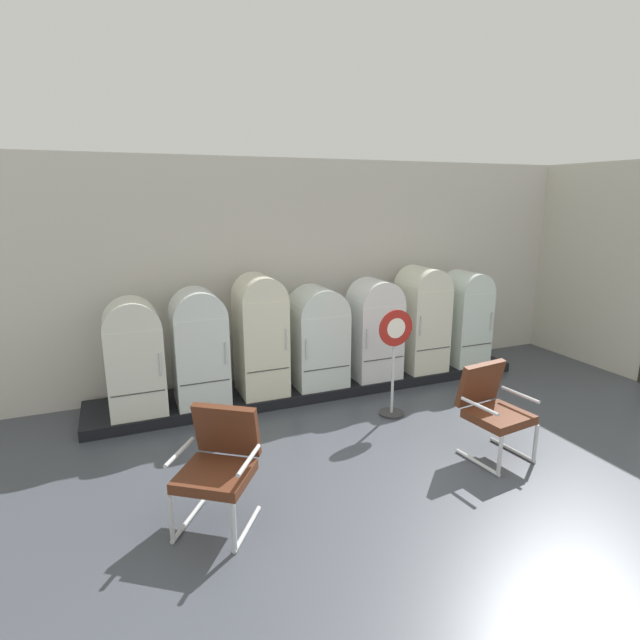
{
  "coord_description": "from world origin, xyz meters",
  "views": [
    {
      "loc": [
        -2.55,
        -3.25,
        2.73
      ],
      "look_at": [
        -0.07,
        2.75,
        1.11
      ],
      "focal_mm": 28.04,
      "sensor_mm": 36.0,
      "label": 1
    }
  ],
  "objects_px": {
    "refrigerator_4": "(375,326)",
    "sign_stand": "(394,365)",
    "refrigerator_5": "(422,315)",
    "armchair_left": "(219,461)",
    "refrigerator_2": "(260,331)",
    "refrigerator_3": "(318,334)",
    "armchair_right": "(492,406)",
    "refrigerator_1": "(199,344)",
    "refrigerator_6": "(466,315)",
    "refrigerator_0": "(134,354)"
  },
  "relations": [
    {
      "from": "refrigerator_5",
      "to": "armchair_right",
      "type": "relative_size",
      "value": 1.57
    },
    {
      "from": "refrigerator_4",
      "to": "refrigerator_6",
      "type": "xyz_separation_m",
      "value": [
        1.63,
        0.02,
        0.02
      ]
    },
    {
      "from": "refrigerator_2",
      "to": "refrigerator_3",
      "type": "xyz_separation_m",
      "value": [
        0.82,
        -0.0,
        -0.13
      ]
    },
    {
      "from": "refrigerator_1",
      "to": "armchair_left",
      "type": "xyz_separation_m",
      "value": [
        -0.23,
        -2.31,
        -0.36
      ]
    },
    {
      "from": "refrigerator_5",
      "to": "armchair_right",
      "type": "xyz_separation_m",
      "value": [
        -0.65,
        -2.33,
        -0.41
      ]
    },
    {
      "from": "sign_stand",
      "to": "refrigerator_3",
      "type": "bearing_deg",
      "value": 119.39
    },
    {
      "from": "refrigerator_3",
      "to": "refrigerator_4",
      "type": "bearing_deg",
      "value": -2.35
    },
    {
      "from": "refrigerator_4",
      "to": "sign_stand",
      "type": "bearing_deg",
      "value": -105.14
    },
    {
      "from": "refrigerator_0",
      "to": "refrigerator_5",
      "type": "bearing_deg",
      "value": 0.64
    },
    {
      "from": "armchair_left",
      "to": "sign_stand",
      "type": "relative_size",
      "value": 0.72
    },
    {
      "from": "armchair_right",
      "to": "sign_stand",
      "type": "distance_m",
      "value": 1.35
    },
    {
      "from": "refrigerator_5",
      "to": "sign_stand",
      "type": "bearing_deg",
      "value": -136.03
    },
    {
      "from": "refrigerator_5",
      "to": "armchair_left",
      "type": "relative_size",
      "value": 1.57
    },
    {
      "from": "armchair_left",
      "to": "sign_stand",
      "type": "distance_m",
      "value": 2.77
    },
    {
      "from": "refrigerator_2",
      "to": "refrigerator_4",
      "type": "distance_m",
      "value": 1.69
    },
    {
      "from": "refrigerator_5",
      "to": "sign_stand",
      "type": "height_order",
      "value": "refrigerator_5"
    },
    {
      "from": "refrigerator_6",
      "to": "armchair_right",
      "type": "distance_m",
      "value": 2.74
    },
    {
      "from": "refrigerator_0",
      "to": "sign_stand",
      "type": "bearing_deg",
      "value": -18.87
    },
    {
      "from": "refrigerator_2",
      "to": "sign_stand",
      "type": "relative_size",
      "value": 1.16
    },
    {
      "from": "refrigerator_5",
      "to": "refrigerator_2",
      "type": "bearing_deg",
      "value": -179.77
    },
    {
      "from": "refrigerator_5",
      "to": "sign_stand",
      "type": "xyz_separation_m",
      "value": [
        -1.11,
        -1.07,
        -0.3
      ]
    },
    {
      "from": "refrigerator_2",
      "to": "armchair_left",
      "type": "relative_size",
      "value": 1.61
    },
    {
      "from": "armchair_left",
      "to": "armchair_right",
      "type": "bearing_deg",
      "value": 0.4
    },
    {
      "from": "refrigerator_5",
      "to": "refrigerator_4",
      "type": "bearing_deg",
      "value": -176.8
    },
    {
      "from": "refrigerator_4",
      "to": "sign_stand",
      "type": "relative_size",
      "value": 1.04
    },
    {
      "from": "refrigerator_6",
      "to": "refrigerator_2",
      "type": "bearing_deg",
      "value": 179.71
    },
    {
      "from": "refrigerator_3",
      "to": "refrigerator_6",
      "type": "height_order",
      "value": "refrigerator_6"
    },
    {
      "from": "refrigerator_4",
      "to": "refrigerator_5",
      "type": "distance_m",
      "value": 0.84
    },
    {
      "from": "refrigerator_0",
      "to": "refrigerator_3",
      "type": "height_order",
      "value": "refrigerator_0"
    },
    {
      "from": "refrigerator_2",
      "to": "refrigerator_5",
      "type": "height_order",
      "value": "refrigerator_2"
    },
    {
      "from": "refrigerator_5",
      "to": "refrigerator_6",
      "type": "distance_m",
      "value": 0.8
    },
    {
      "from": "refrigerator_2",
      "to": "refrigerator_3",
      "type": "distance_m",
      "value": 0.83
    },
    {
      "from": "sign_stand",
      "to": "refrigerator_4",
      "type": "bearing_deg",
      "value": 74.86
    },
    {
      "from": "refrigerator_0",
      "to": "armchair_right",
      "type": "bearing_deg",
      "value": -33.56
    },
    {
      "from": "refrigerator_0",
      "to": "armchair_right",
      "type": "relative_size",
      "value": 1.41
    },
    {
      "from": "armchair_right",
      "to": "armchair_left",
      "type": "bearing_deg",
      "value": -179.6
    },
    {
      "from": "sign_stand",
      "to": "refrigerator_2",
      "type": "bearing_deg",
      "value": 143.15
    },
    {
      "from": "refrigerator_1",
      "to": "refrigerator_5",
      "type": "xyz_separation_m",
      "value": [
        3.32,
        0.05,
        0.05
      ]
    },
    {
      "from": "refrigerator_4",
      "to": "refrigerator_5",
      "type": "bearing_deg",
      "value": 3.2
    },
    {
      "from": "refrigerator_4",
      "to": "refrigerator_6",
      "type": "relative_size",
      "value": 0.99
    },
    {
      "from": "refrigerator_6",
      "to": "refrigerator_3",
      "type": "bearing_deg",
      "value": 179.63
    },
    {
      "from": "sign_stand",
      "to": "armchair_left",
      "type": "bearing_deg",
      "value": -152.32
    },
    {
      "from": "refrigerator_6",
      "to": "armchair_left",
      "type": "relative_size",
      "value": 1.46
    },
    {
      "from": "sign_stand",
      "to": "refrigerator_6",
      "type": "bearing_deg",
      "value": 28.71
    },
    {
      "from": "refrigerator_1",
      "to": "refrigerator_6",
      "type": "height_order",
      "value": "refrigerator_1"
    },
    {
      "from": "refrigerator_4",
      "to": "armchair_right",
      "type": "height_order",
      "value": "refrigerator_4"
    },
    {
      "from": "refrigerator_2",
      "to": "refrigerator_5",
      "type": "distance_m",
      "value": 2.52
    },
    {
      "from": "refrigerator_6",
      "to": "sign_stand",
      "type": "relative_size",
      "value": 1.05
    },
    {
      "from": "armchair_left",
      "to": "refrigerator_4",
      "type": "bearing_deg",
      "value": 40.24
    },
    {
      "from": "armchair_left",
      "to": "sign_stand",
      "type": "bearing_deg",
      "value": 27.68
    }
  ]
}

